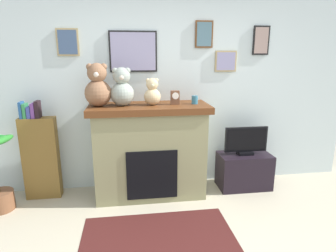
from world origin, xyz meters
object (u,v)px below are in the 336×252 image
at_px(mantel_clock, 175,98).
at_px(teddy_bear_cream, 152,93).
at_px(teddy_bear_tan, 122,89).
at_px(teddy_bear_brown, 98,87).
at_px(bookshelf, 40,155).
at_px(candle_jar, 195,100).
at_px(television, 246,141).
at_px(fireplace, 150,150).
at_px(tv_stand, 244,171).

distance_m(mantel_clock, teddy_bear_cream, 0.29).
distance_m(mantel_clock, teddy_bear_tan, 0.66).
height_order(mantel_clock, teddy_bear_brown, teddy_bear_brown).
bearing_deg(bookshelf, candle_jar, -3.42).
height_order(bookshelf, teddy_bear_brown, teddy_bear_brown).
xyz_separation_m(candle_jar, teddy_bear_cream, (-0.53, -0.00, 0.10)).
distance_m(television, candle_jar, 0.93).
xyz_separation_m(bookshelf, teddy_bear_tan, (1.06, -0.12, 0.84)).
relative_size(fireplace, bookshelf, 1.18).
relative_size(tv_stand, mantel_clock, 4.11).
relative_size(bookshelf, candle_jar, 12.10).
xyz_separation_m(teddy_bear_tan, teddy_bear_cream, (0.36, 0.00, -0.06)).
bearing_deg(fireplace, tv_stand, -0.04).
bearing_deg(teddy_bear_brown, teddy_bear_tan, 0.01).
height_order(fireplace, tv_stand, fireplace).
xyz_separation_m(television, teddy_bear_cream, (-1.26, -0.02, 0.68)).
relative_size(bookshelf, teddy_bear_cream, 3.82).
distance_m(fireplace, mantel_clock, 0.75).
xyz_separation_m(television, mantel_clock, (-0.98, -0.02, 0.62)).
bearing_deg(tv_stand, teddy_bear_cream, -179.22).
relative_size(fireplace, teddy_bear_brown, 2.91).
bearing_deg(candle_jar, mantel_clock, -179.72).
bearing_deg(mantel_clock, tv_stand, 1.05).
bearing_deg(television, candle_jar, -178.79).
height_order(television, teddy_bear_brown, teddy_bear_brown).
xyz_separation_m(bookshelf, teddy_bear_cream, (1.42, -0.12, 0.78)).
relative_size(television, teddy_bear_brown, 1.15).
xyz_separation_m(television, candle_jar, (-0.73, -0.02, 0.58)).
bearing_deg(teddy_bear_brown, tv_stand, 0.52).
bearing_deg(mantel_clock, teddy_bear_cream, 179.84).
distance_m(tv_stand, mantel_clock, 1.43).
xyz_separation_m(bookshelf, tv_stand, (2.68, -0.10, -0.33)).
bearing_deg(teddy_bear_tan, fireplace, 3.22).
bearing_deg(teddy_bear_tan, bookshelf, 173.66).
distance_m(bookshelf, teddy_bear_cream, 1.62).
bearing_deg(fireplace, television, -0.10).
bearing_deg(fireplace, bookshelf, 175.89).
distance_m(tv_stand, television, 0.43).
height_order(candle_jar, teddy_bear_brown, teddy_bear_brown).
xyz_separation_m(television, teddy_bear_brown, (-1.91, -0.02, 0.76)).
height_order(bookshelf, candle_jar, candle_jar).
bearing_deg(teddy_bear_tan, tv_stand, 0.61).
height_order(tv_stand, television, television).
relative_size(mantel_clock, teddy_bear_cream, 0.52).
bearing_deg(tv_stand, fireplace, 179.96).
bearing_deg(tv_stand, mantel_clock, -178.95).
height_order(tv_stand, teddy_bear_brown, teddy_bear_brown).
distance_m(fireplace, teddy_bear_cream, 0.74).
bearing_deg(teddy_bear_brown, candle_jar, 0.03).
xyz_separation_m(fireplace, candle_jar, (0.57, -0.02, 0.65)).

